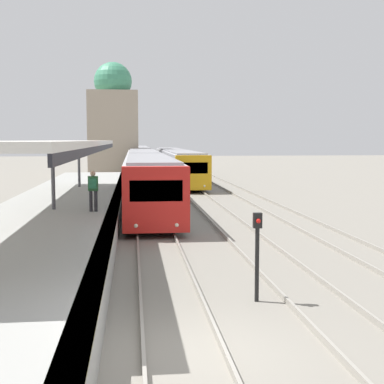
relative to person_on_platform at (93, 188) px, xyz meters
The scene contains 9 objects.
ground_plane 13.21m from the person_on_platform, 79.00° to the right, with size 240.00×240.00×0.00m, color gray.
track_platform_line 13.20m from the person_on_platform, 79.00° to the right, with size 1.51×120.00×0.15m.
track_middle_line 14.24m from the person_on_platform, 65.34° to the right, with size 1.50×120.00×0.15m.
platform_canopy 2.61m from the person_on_platform, 151.41° to the left, with size 4.00×27.43×2.89m.
person_on_platform is the anchor object (origin of this frame).
train_near 31.49m from the person_on_platform, 85.46° to the left, with size 2.61×66.35×2.93m.
train_far 31.66m from the person_on_platform, 79.27° to the left, with size 2.57×31.43×2.86m.
signal_post_near 10.88m from the person_on_platform, 65.45° to the right, with size 0.20×0.21×2.12m.
distant_domed_building 37.87m from the person_on_platform, 90.68° to the left, with size 5.35×5.35×12.27m.
Camera 1 is at (-0.87, -9.16, 3.82)m, focal length 50.00 mm.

